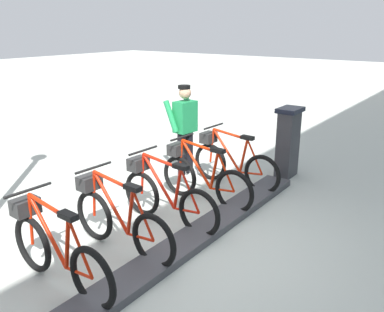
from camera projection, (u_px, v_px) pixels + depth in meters
ground_plane at (190, 244)px, 5.26m from camera, size 60.00×60.00×0.00m
dock_rail_base at (190, 240)px, 5.24m from camera, size 0.44×5.27×0.10m
payment_kiosk at (288, 141)px, 7.43m from camera, size 0.36×0.52×1.28m
bike_docked_0 at (232, 162)px, 7.05m from camera, size 1.72×0.54×1.02m
bike_docked_1 at (202, 177)px, 6.36m from camera, size 1.72×0.54×1.02m
bike_docked_2 at (165, 195)px, 5.67m from camera, size 1.72×0.54×1.02m
bike_docked_3 at (118, 219)px, 4.99m from camera, size 1.72×0.54×1.02m
bike_docked_4 at (55, 250)px, 4.30m from camera, size 1.72×0.54×1.02m
worker_near_rack at (185, 127)px, 7.44m from camera, size 0.51×0.65×1.66m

